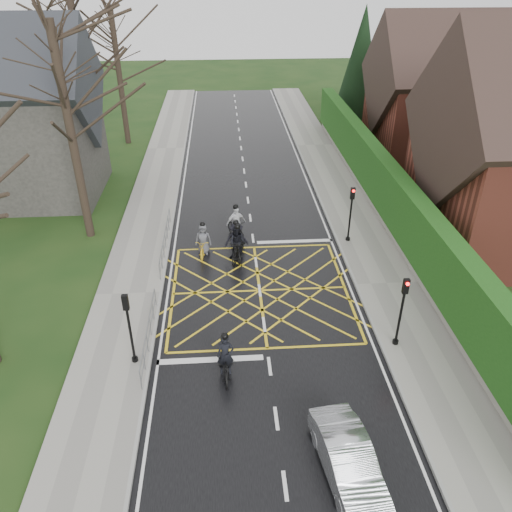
{
  "coord_description": "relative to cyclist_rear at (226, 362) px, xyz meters",
  "views": [
    {
      "loc": [
        -1.47,
        -18.96,
        13.4
      ],
      "look_at": [
        -0.1,
        0.97,
        1.3
      ],
      "focal_mm": 35.0,
      "sensor_mm": 36.0,
      "label": 1
    }
  ],
  "objects": [
    {
      "name": "church",
      "position": [
        -11.89,
        17.29,
        4.31
      ],
      "size": [
        8.8,
        7.8,
        11.0
      ],
      "color": "#2D2B28",
      "rests_on": "ground"
    },
    {
      "name": "house_far",
      "position": [
        16.4,
        23.29,
        3.75
      ],
      "size": [
        9.8,
        8.8,
        10.3
      ],
      "color": "brown",
      "rests_on": "ground"
    },
    {
      "name": "traffic_light_ne",
      "position": [
        6.75,
        9.49,
        1.05
      ],
      "size": [
        0.24,
        0.31,
        3.21
      ],
      "rotation": [
        0.0,
        0.0,
        3.14
      ],
      "color": "black",
      "rests_on": "ground"
    },
    {
      "name": "railing_north",
      "position": [
        -3.0,
        9.29,
        0.17
      ],
      "size": [
        0.05,
        6.04,
        1.03
      ],
      "color": "slate",
      "rests_on": "ground"
    },
    {
      "name": "traffic_light_se",
      "position": [
        6.75,
        1.09,
        1.05
      ],
      "size": [
        0.24,
        0.31,
        3.21
      ],
      "rotation": [
        0.0,
        0.0,
        3.14
      ],
      "color": "black",
      "rests_on": "ground"
    },
    {
      "name": "stone_wall",
      "position": [
        9.4,
        11.29,
        -0.26
      ],
      "size": [
        0.5,
        38.0,
        0.7
      ],
      "primitive_type": "cube",
      "color": "slate",
      "rests_on": "ground"
    },
    {
      "name": "cyclist_mid",
      "position": [
        0.69,
        8.44,
        0.15
      ],
      "size": [
        1.33,
        2.24,
        2.09
      ],
      "rotation": [
        0.0,
        0.0,
        0.16
      ],
      "color": "black",
      "rests_on": "ground"
    },
    {
      "name": "car",
      "position": [
        3.53,
        -4.45,
        0.02
      ],
      "size": [
        1.87,
        4.03,
        1.28
      ],
      "primitive_type": "imported",
      "rotation": [
        0.0,
        0.0,
        0.14
      ],
      "color": "silver",
      "rests_on": "ground"
    },
    {
      "name": "traffic_light_sw",
      "position": [
        -3.45,
        0.79,
        1.05
      ],
      "size": [
        0.24,
        0.31,
        3.21
      ],
      "color": "black",
      "rests_on": "ground"
    },
    {
      "name": "railing_south",
      "position": [
        -3.0,
        1.79,
        0.17
      ],
      "size": [
        0.05,
        5.04,
        1.03
      ],
      "color": "slate",
      "rests_on": "ground"
    },
    {
      "name": "ground",
      "position": [
        1.65,
        5.29,
        -0.61
      ],
      "size": [
        120.0,
        120.0,
        0.0
      ],
      "primitive_type": "plane",
      "color": "black",
      "rests_on": "ground"
    },
    {
      "name": "road",
      "position": [
        1.65,
        5.29,
        -0.61
      ],
      "size": [
        9.0,
        80.0,
        0.01
      ],
      "primitive_type": "cube",
      "color": "black",
      "rests_on": "ground"
    },
    {
      "name": "conifer",
      "position": [
        12.4,
        31.29,
        4.38
      ],
      "size": [
        4.6,
        4.6,
        10.0
      ],
      "color": "black",
      "rests_on": "ground"
    },
    {
      "name": "sidewalk_right",
      "position": [
        7.65,
        5.29,
        -0.54
      ],
      "size": [
        3.0,
        80.0,
        0.15
      ],
      "primitive_type": "cube",
      "color": "gray",
      "rests_on": "ground"
    },
    {
      "name": "cyclist_lead",
      "position": [
        -1.0,
        8.84,
        0.02
      ],
      "size": [
        0.87,
        1.93,
        1.82
      ],
      "rotation": [
        0.0,
        0.0,
        -0.1
      ],
      "color": "gold",
      "rests_on": "ground"
    },
    {
      "name": "cyclist_front",
      "position": [
        0.74,
        10.34,
        0.14
      ],
      "size": [
        1.38,
        2.1,
        2.05
      ],
      "rotation": [
        0.0,
        0.0,
        0.43
      ],
      "color": "black",
      "rests_on": "ground"
    },
    {
      "name": "cyclist_rear",
      "position": [
        0.0,
        0.0,
        0.0
      ],
      "size": [
        0.77,
        1.98,
        1.89
      ],
      "rotation": [
        0.0,
        0.0,
        0.04
      ],
      "color": "black",
      "rests_on": "ground"
    },
    {
      "name": "cyclist_back",
      "position": [
        0.75,
        8.14,
        0.14
      ],
      "size": [
        1.19,
        2.08,
        2.01
      ],
      "rotation": [
        0.0,
        0.0,
        -0.33
      ],
      "color": "black",
      "rests_on": "ground"
    },
    {
      "name": "tree_far",
      "position": [
        -7.65,
        27.29,
        6.58
      ],
      "size": [
        8.4,
        8.4,
        10.4
      ],
      "color": "black",
      "rests_on": "ground"
    },
    {
      "name": "sidewalk_left",
      "position": [
        -4.35,
        5.29,
        -0.54
      ],
      "size": [
        3.0,
        80.0,
        0.15
      ],
      "primitive_type": "cube",
      "color": "gray",
      "rests_on": "ground"
    },
    {
      "name": "tree_mid",
      "position": [
        -8.35,
        19.29,
        8.02
      ],
      "size": [
        10.08,
        10.08,
        12.48
      ],
      "color": "black",
      "rests_on": "ground"
    },
    {
      "name": "tree_near",
      "position": [
        -7.35,
        11.29,
        7.3
      ],
      "size": [
        9.24,
        9.24,
        11.44
      ],
      "color": "black",
      "rests_on": "ground"
    },
    {
      "name": "hedge",
      "position": [
        9.4,
        11.29,
        1.49
      ],
      "size": [
        0.9,
        38.0,
        2.8
      ],
      "primitive_type": "cube",
      "color": "#153E11",
      "rests_on": "stone_wall"
    }
  ]
}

